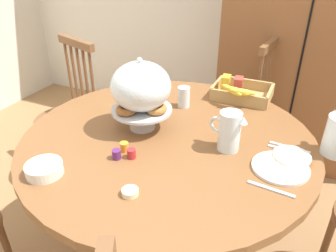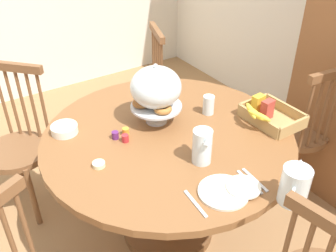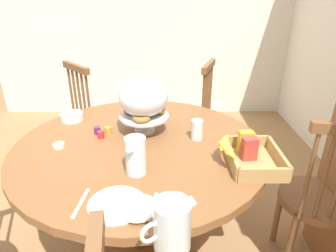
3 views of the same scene
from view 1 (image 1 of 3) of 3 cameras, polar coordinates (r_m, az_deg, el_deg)
name	(u,v)px [view 1 (image 1 of 3)]	position (r m, az deg, el deg)	size (l,w,h in m)	color
wooden_armoire	(309,28)	(2.54, 23.33, 15.33)	(1.18, 0.60, 1.96)	brown
dining_table	(168,169)	(1.60, 0.00, -7.45)	(1.33, 1.33, 0.74)	brown
windsor_chair_near_window	(68,119)	(2.33, -16.94, 1.14)	(0.43, 0.43, 0.97)	brown
windsor_chair_host_seat	(241,111)	(2.40, 12.56, 2.61)	(0.40, 0.40, 0.97)	brown
pastry_stand_with_dome	(141,89)	(1.47, -4.73, 6.44)	(0.28, 0.28, 0.34)	silver
milk_pitcher	(229,133)	(1.38, 10.59, -1.14)	(0.17, 0.09, 0.17)	silver
cereal_basket	(239,92)	(1.87, 12.28, 5.89)	(0.32, 0.30, 0.12)	tan
china_plate_large	(280,168)	(1.35, 18.96, -6.89)	(0.22, 0.22, 0.01)	white
china_plate_small	(292,156)	(1.42, 20.77, -4.92)	(0.15, 0.15, 0.01)	white
cereal_bowl	(44,169)	(1.33, -20.75, -7.02)	(0.14, 0.14, 0.04)	white
drinking_glass	(184,97)	(1.73, 2.75, 5.06)	(0.06, 0.06, 0.11)	silver
butter_dish	(130,192)	(1.17, -6.62, -11.35)	(0.06, 0.06, 0.02)	beige
jam_jar_strawberry	(132,153)	(1.34, -6.37, -4.78)	(0.04, 0.04, 0.04)	#B7282D
jam_jar_apricot	(124,147)	(1.39, -7.62, -3.61)	(0.04, 0.04, 0.04)	orange
jam_jar_grape	(117,154)	(1.35, -8.96, -4.89)	(0.04, 0.04, 0.04)	#5B2366
table_knife	(288,151)	(1.47, 20.18, -4.08)	(0.17, 0.01, 0.01)	silver
dinner_fork	(290,147)	(1.50, 20.42, -3.52)	(0.17, 0.01, 0.01)	silver
soup_spoon	(271,189)	(1.24, 17.46, -10.43)	(0.17, 0.01, 0.01)	silver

